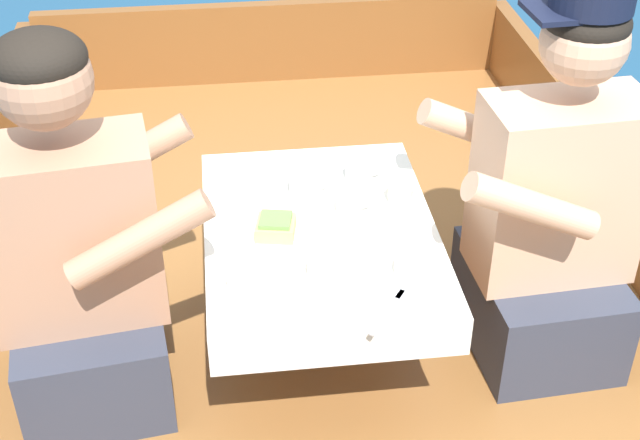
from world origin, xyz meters
name	(u,v)px	position (x,y,z in m)	size (l,w,h in m)	color
ground_plane	(316,410)	(0.00, 0.00, 0.00)	(60.00, 60.00, 0.00)	navy
boat_deck	(316,368)	(0.00, 0.00, 0.18)	(2.07, 3.35, 0.36)	brown
bow_coaming	(270,42)	(0.00, 1.65, 0.53)	(1.95, 0.06, 0.34)	brown
cockpit_table	(320,241)	(0.00, -0.11, 0.72)	(0.58, 0.79, 0.41)	#B2B2B7
person_port	(79,261)	(-0.59, -0.17, 0.76)	(0.56, 0.49, 0.99)	#333847
person_starboard	(551,218)	(0.59, -0.14, 0.77)	(0.54, 0.46, 1.03)	#333847
plate_sandwich	(276,236)	(-0.11, -0.14, 0.77)	(0.20, 0.20, 0.01)	white
plate_bread	(248,173)	(-0.17, 0.17, 0.77)	(0.18, 0.18, 0.01)	white
sandwich	(276,226)	(-0.11, -0.14, 0.80)	(0.11, 0.11, 0.05)	tan
bowl_port_near	(255,281)	(-0.18, -0.34, 0.79)	(0.13, 0.13, 0.04)	white
bowl_starboard_near	(419,267)	(0.20, -0.33, 0.79)	(0.11, 0.11, 0.04)	white
bowl_center_far	(337,268)	(0.02, -0.31, 0.79)	(0.14, 0.14, 0.04)	white
coffee_cup_port	(359,170)	(0.13, 0.10, 0.80)	(0.10, 0.07, 0.06)	white
coffee_cup_starboard	(349,203)	(0.08, -0.05, 0.80)	(0.09, 0.06, 0.06)	white
coffee_cup_center	(304,184)	(-0.02, 0.05, 0.80)	(0.10, 0.08, 0.06)	white
tin_can	(400,193)	(0.22, -0.02, 0.80)	(0.07, 0.07, 0.05)	silver
utensil_spoon_port	(326,293)	(-0.02, -0.37, 0.77)	(0.15, 0.11, 0.01)	silver
utensil_spoon_starboard	(399,243)	(0.18, -0.20, 0.77)	(0.07, 0.17, 0.01)	silver
utensil_knife_starboard	(407,233)	(0.21, -0.16, 0.77)	(0.03, 0.17, 0.00)	silver
utensil_fork_port	(391,307)	(0.12, -0.44, 0.77)	(0.11, 0.15, 0.00)	silver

